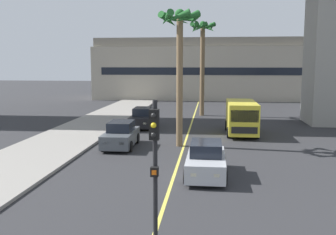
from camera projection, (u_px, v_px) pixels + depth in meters
name	position (u px, v px, depth m)	size (l,w,h in m)	color
sidewalk_left	(2.00, 172.00, 18.32)	(4.80, 80.00, 0.15)	gray
lane_stripe_center	(185.00, 143.00, 25.34)	(0.14, 56.00, 0.01)	#DBCC4C
pier_building_backdrop	(200.00, 69.00, 56.18)	(29.58, 8.04, 8.51)	#BCB29E
car_queue_front	(143.00, 118.00, 31.47)	(1.89, 4.13, 1.56)	black
car_queue_second	(121.00, 135.00, 24.08)	(1.91, 4.14, 1.56)	#4C5156
car_queue_third	(206.00, 161.00, 17.84)	(1.84, 4.10, 1.56)	#B7BABF
delivery_van	(241.00, 117.00, 28.26)	(2.18, 5.26, 2.36)	yellow
traffic_light_median_near	(155.00, 159.00, 9.89)	(0.24, 0.37, 4.20)	black
palm_tree_near_median	(180.00, 40.00, 23.52)	(2.63, 2.70, 8.29)	brown
palm_tree_mid_median	(203.00, 45.00, 37.70)	(2.55, 2.64, 9.07)	brown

